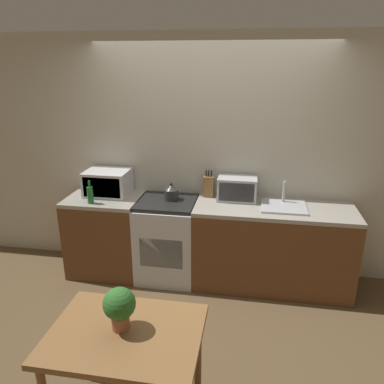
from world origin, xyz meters
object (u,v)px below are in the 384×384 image
(kettle, at_px, (171,192))
(bottle, at_px, (90,195))
(dining_table, at_px, (126,344))
(microwave, at_px, (108,183))
(stove_range, at_px, (168,239))
(toaster_oven, at_px, (237,189))

(kettle, xyz_separation_m, bottle, (-0.81, -0.25, 0.01))
(kettle, bearing_deg, dining_table, -86.15)
(dining_table, bearing_deg, bottle, 119.62)
(microwave, height_order, bottle, microwave)
(stove_range, bearing_deg, microwave, 171.89)
(microwave, xyz_separation_m, toaster_oven, (1.42, 0.06, -0.01))
(kettle, height_order, toaster_oven, toaster_oven)
(stove_range, bearing_deg, toaster_oven, 12.26)
(stove_range, bearing_deg, kettle, 50.86)
(toaster_oven, bearing_deg, microwave, -177.54)
(stove_range, relative_size, microwave, 1.91)
(bottle, bearing_deg, stove_range, 14.66)
(stove_range, relative_size, kettle, 4.80)
(kettle, xyz_separation_m, toaster_oven, (0.69, 0.11, 0.04))
(bottle, bearing_deg, microwave, 75.46)
(stove_range, bearing_deg, dining_table, -84.78)
(microwave, distance_m, bottle, 0.31)
(bottle, height_order, toaster_oven, toaster_oven)
(bottle, height_order, dining_table, bottle)
(kettle, relative_size, toaster_oven, 0.46)
(kettle, distance_m, microwave, 0.73)
(bottle, bearing_deg, kettle, 17.25)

